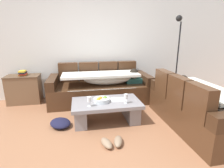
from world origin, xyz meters
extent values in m
plane|color=#946142|center=(0.00, 0.00, 0.00)|extent=(14.00, 14.00, 0.00)
cube|color=silver|center=(0.00, 2.15, 1.35)|extent=(9.00, 0.10, 2.70)
cube|color=#4A2D1A|center=(0.13, 1.60, 0.21)|extent=(2.29, 0.92, 0.42)
cube|color=#4A2D1A|center=(-0.60, 1.98, 0.65)|extent=(0.45, 0.16, 0.46)
cube|color=#4A2D1A|center=(-0.11, 1.98, 0.65)|extent=(0.45, 0.16, 0.46)
cube|color=#4A2D1A|center=(0.37, 1.98, 0.65)|extent=(0.45, 0.16, 0.46)
cube|color=#4A2D1A|center=(0.85, 1.98, 0.65)|extent=(0.45, 0.16, 0.46)
cube|color=#3B2415|center=(-0.93, 1.60, 0.52)|extent=(0.18, 0.92, 0.20)
cube|color=#3B2415|center=(1.19, 1.60, 0.52)|extent=(0.18, 0.92, 0.20)
cube|color=#2D6660|center=(0.92, 1.59, 0.47)|extent=(0.36, 0.28, 0.11)
sphere|color=beige|center=(0.92, 1.55, 0.64)|extent=(0.21, 0.21, 0.21)
sphere|color=black|center=(0.92, 1.55, 0.67)|extent=(0.20, 0.20, 0.20)
ellipsoid|color=silver|center=(0.30, 1.55, 0.56)|extent=(1.10, 0.44, 0.28)
cube|color=silver|center=(0.13, 1.53, 0.66)|extent=(1.70, 0.60, 0.05)
cube|color=silver|center=(0.13, 1.16, 0.23)|extent=(1.44, 0.04, 0.38)
cube|color=#4A2D1A|center=(1.59, 0.13, 0.21)|extent=(0.92, 1.85, 0.42)
cube|color=#4A2D1A|center=(1.21, -0.37, 0.65)|extent=(0.16, 0.47, 0.46)
cube|color=#4A2D1A|center=(1.21, 0.13, 0.65)|extent=(0.16, 0.47, 0.46)
cube|color=#4A2D1A|center=(1.21, 0.63, 0.65)|extent=(0.16, 0.47, 0.46)
cube|color=#3B2415|center=(1.59, 0.96, 0.52)|extent=(0.92, 0.18, 0.20)
cube|color=gray|center=(1.60, 0.69, 0.47)|extent=(0.28, 0.36, 0.11)
sphere|color=beige|center=(1.64, 0.69, 0.64)|extent=(0.21, 0.21, 0.21)
sphere|color=black|center=(1.64, 0.69, 0.67)|extent=(0.20, 0.20, 0.20)
ellipsoid|color=silver|center=(1.64, 0.07, 0.56)|extent=(0.44, 0.93, 0.28)
cube|color=silver|center=(1.66, 0.13, 0.66)|extent=(0.60, 1.37, 0.05)
cube|color=silver|center=(2.03, 0.13, 0.23)|extent=(0.04, 1.17, 0.38)
cube|color=gray|center=(0.10, 0.58, 0.35)|extent=(1.20, 0.68, 0.06)
cube|color=gray|center=(-0.36, 0.58, 0.16)|extent=(0.20, 0.54, 0.32)
cube|color=gray|center=(0.56, 0.58, 0.16)|extent=(0.20, 0.54, 0.32)
cylinder|color=silver|center=(0.02, 0.57, 0.42)|extent=(0.28, 0.28, 0.07)
sphere|color=olive|center=(0.08, 0.57, 0.44)|extent=(0.08, 0.08, 0.08)
sphere|color=orange|center=(0.00, 0.58, 0.44)|extent=(0.08, 0.08, 0.08)
sphere|color=orange|center=(-0.04, 0.52, 0.44)|extent=(0.08, 0.08, 0.08)
cylinder|color=silver|center=(-0.20, 0.41, 0.38)|extent=(0.06, 0.06, 0.01)
cylinder|color=silver|center=(-0.20, 0.41, 0.42)|extent=(0.01, 0.01, 0.07)
cylinder|color=silver|center=(-0.20, 0.41, 0.50)|extent=(0.07, 0.07, 0.08)
cylinder|color=silver|center=(0.42, 0.43, 0.38)|extent=(0.06, 0.06, 0.01)
cylinder|color=silver|center=(0.42, 0.43, 0.42)|extent=(0.01, 0.01, 0.07)
cylinder|color=silver|center=(0.42, 0.43, 0.50)|extent=(0.07, 0.07, 0.08)
cube|color=white|center=(0.33, 0.61, 0.39)|extent=(0.30, 0.24, 0.01)
cube|color=brown|center=(-1.60, 1.85, 0.31)|extent=(0.70, 0.42, 0.62)
cube|color=brown|center=(-1.60, 1.85, 0.63)|extent=(0.72, 0.44, 0.02)
cube|color=#B76623|center=(-1.59, 1.86, 0.65)|extent=(0.16, 0.19, 0.03)
cube|color=red|center=(-1.58, 1.84, 0.68)|extent=(0.14, 0.19, 0.03)
cube|color=black|center=(-1.58, 1.84, 0.70)|extent=(0.13, 0.22, 0.02)
cube|color=gold|center=(-1.59, 1.86, 0.73)|extent=(0.13, 0.18, 0.03)
cylinder|color=black|center=(2.06, 1.66, 0.01)|extent=(0.28, 0.28, 0.02)
cylinder|color=black|center=(2.06, 1.66, 0.92)|extent=(0.03, 0.03, 1.80)
sphere|color=black|center=(1.94, 1.56, 1.88)|extent=(0.14, 0.14, 0.14)
ellipsoid|color=#8C7259|center=(-0.01, -0.17, 0.04)|extent=(0.19, 0.29, 0.09)
ellipsoid|color=#8C7259|center=(0.16, -0.16, 0.04)|extent=(0.19, 0.29, 0.09)
ellipsoid|color=#191933|center=(-0.70, 0.53, 0.06)|extent=(0.48, 0.51, 0.12)
camera|label=1|loc=(-0.34, -2.29, 1.50)|focal=28.11mm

